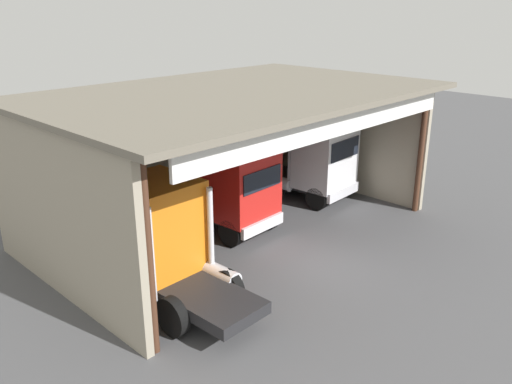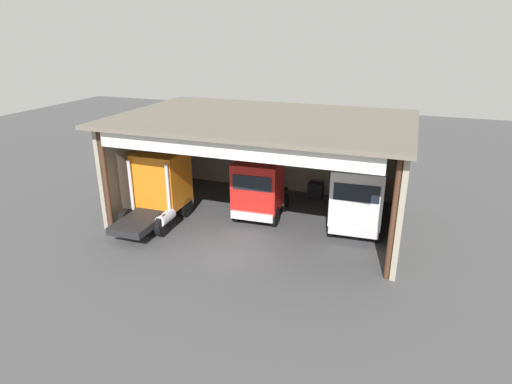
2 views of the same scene
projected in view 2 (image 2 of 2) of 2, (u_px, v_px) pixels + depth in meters
name	position (u px, v px, depth m)	size (l,w,h in m)	color
ground_plane	(233.00, 252.00, 20.40)	(80.00, 80.00, 0.00)	#4C4C4F
workshop_shed	(270.00, 145.00, 23.80)	(15.11, 10.09, 5.69)	#9E937F
truck_orange_left_bay	(160.00, 186.00, 23.25)	(2.69, 5.30, 3.78)	orange
truck_red_right_bay	(259.00, 189.00, 23.48)	(2.74, 4.63, 3.57)	red
truck_white_yard_outside	(357.00, 199.00, 21.77)	(2.84, 5.03, 3.60)	white
oil_drum	(239.00, 184.00, 28.05)	(0.58, 0.58, 0.93)	#197233
tool_cart	(316.00, 191.00, 26.78)	(0.90, 0.60, 1.00)	black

